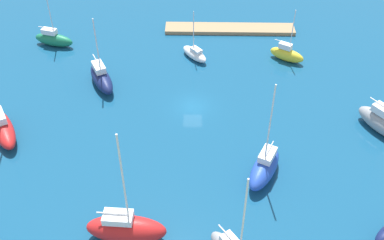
% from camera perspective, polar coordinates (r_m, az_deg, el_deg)
% --- Properties ---
extents(water, '(160.00, 160.00, 0.00)m').
position_cam_1_polar(water, '(59.70, 0.08, 1.72)').
color(water, navy).
rests_on(water, ground).
extents(pier_dock, '(20.70, 3.12, 0.59)m').
position_cam_1_polar(pier_dock, '(75.73, 4.70, 11.19)').
color(pier_dock, '#997A56').
rests_on(pier_dock, ground).
extents(sailboat_navy_far_north, '(5.18, 7.35, 10.34)m').
position_cam_1_polar(sailboat_navy_far_north, '(63.76, -11.16, 5.17)').
color(sailboat_navy_far_north, '#141E4C').
rests_on(sailboat_navy_far_north, water).
extents(sailboat_white_inner_mooring, '(4.45, 4.89, 7.53)m').
position_cam_1_polar(sailboat_white_inner_mooring, '(68.28, 0.33, 8.21)').
color(sailboat_white_inner_mooring, white).
rests_on(sailboat_white_inner_mooring, water).
extents(sailboat_gray_along_channel, '(6.25, 7.36, 11.63)m').
position_cam_1_polar(sailboat_gray_along_channel, '(59.71, 22.69, -0.35)').
color(sailboat_gray_along_channel, gray).
rests_on(sailboat_gray_along_channel, water).
extents(sailboat_red_lone_north, '(7.82, 3.05, 13.69)m').
position_cam_1_polar(sailboat_red_lone_north, '(45.14, -8.19, -13.12)').
color(sailboat_red_lone_north, red).
rests_on(sailboat_red_lone_north, water).
extents(sailboat_green_mid_basin, '(6.44, 3.30, 9.80)m').
position_cam_1_polar(sailboat_green_mid_basin, '(74.22, -16.76, 9.59)').
color(sailboat_green_mid_basin, '#19724C').
rests_on(sailboat_green_mid_basin, water).
extents(sailboat_yellow_far_south, '(5.20, 3.94, 8.18)m').
position_cam_1_polar(sailboat_yellow_far_south, '(69.10, 11.64, 8.01)').
color(sailboat_yellow_far_south, yellow).
rests_on(sailboat_yellow_far_south, water).
extents(sailboat_blue_outer_mooring, '(5.04, 7.04, 12.72)m').
position_cam_1_polar(sailboat_blue_outer_mooring, '(50.54, 8.95, -5.81)').
color(sailboat_blue_outer_mooring, '#2347B2').
rests_on(sailboat_blue_outer_mooring, water).
extents(sailboat_red_lone_south, '(5.98, 7.78, 12.89)m').
position_cam_1_polar(sailboat_red_lone_south, '(59.11, -22.40, -0.89)').
color(sailboat_red_lone_south, red).
rests_on(sailboat_red_lone_south, water).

